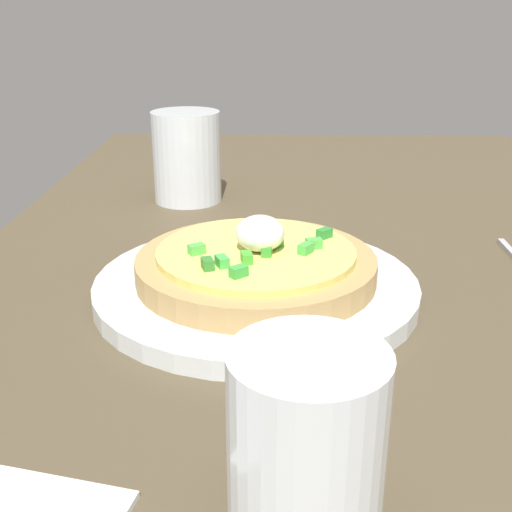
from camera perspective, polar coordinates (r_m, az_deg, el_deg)
The scene contains 5 objects.
dining_table at distance 60.64cm, azimuth 7.89°, elevation -2.34°, with size 126.07×72.01×3.23cm, color brown.
plate at distance 53.40cm, azimuth 0.00°, elevation -2.76°, with size 26.72×26.72×1.53cm, color silver.
pizza at distance 52.54cm, azimuth 0.02°, elevation -0.65°, with size 19.70×19.70×5.46cm.
cup_near at distance 78.77cm, azimuth -6.15°, elevation 8.31°, with size 8.18×8.18×10.83cm.
cup_far at distance 28.96cm, azimuth 4.42°, elevation -18.15°, with size 6.78×6.78×9.89cm.
Camera 1 is at (55.02, -7.06, 26.11)cm, focal length 45.00 mm.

